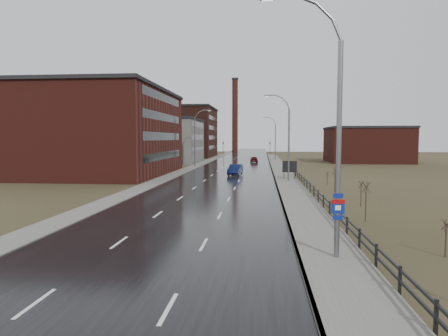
% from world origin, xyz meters
% --- Properties ---
extents(ground, '(320.00, 320.00, 0.00)m').
position_xyz_m(ground, '(0.00, 0.00, 0.00)').
color(ground, '#2D2819').
rests_on(ground, ground).
extents(road, '(14.00, 300.00, 0.06)m').
position_xyz_m(road, '(0.00, 60.00, 0.03)').
color(road, black).
rests_on(road, ground).
extents(sidewalk_right, '(3.20, 180.00, 0.18)m').
position_xyz_m(sidewalk_right, '(8.60, 35.00, 0.09)').
color(sidewalk_right, '#595651').
rests_on(sidewalk_right, ground).
extents(curb_right, '(0.16, 180.00, 0.18)m').
position_xyz_m(curb_right, '(7.08, 35.00, 0.09)').
color(curb_right, slate).
rests_on(curb_right, ground).
extents(sidewalk_left, '(2.40, 260.00, 0.12)m').
position_xyz_m(sidewalk_left, '(-8.20, 60.00, 0.06)').
color(sidewalk_left, '#595651').
rests_on(sidewalk_left, ground).
extents(warehouse_near, '(22.44, 28.56, 13.50)m').
position_xyz_m(warehouse_near, '(-20.99, 45.00, 6.76)').
color(warehouse_near, '#471914').
rests_on(warehouse_near, ground).
extents(warehouse_mid, '(16.32, 20.40, 10.50)m').
position_xyz_m(warehouse_mid, '(-17.99, 78.00, 5.26)').
color(warehouse_mid, slate).
rests_on(warehouse_mid, ground).
extents(warehouse_far, '(26.52, 24.48, 15.50)m').
position_xyz_m(warehouse_far, '(-22.99, 108.00, 7.76)').
color(warehouse_far, '#331611').
rests_on(warehouse_far, ground).
extents(building_right, '(18.36, 16.32, 8.50)m').
position_xyz_m(building_right, '(30.30, 82.00, 4.26)').
color(building_right, '#471914').
rests_on(building_right, ground).
extents(smokestack, '(2.70, 2.70, 30.70)m').
position_xyz_m(smokestack, '(-6.00, 150.00, 15.50)').
color(smokestack, '#331611').
rests_on(smokestack, ground).
extents(streetlight_main, '(3.91, 0.29, 12.11)m').
position_xyz_m(streetlight_main, '(8.47, 2.00, 6.06)').
color(streetlight_main, slate).
rests_on(streetlight_main, ground).
extents(streetlight_right_mid, '(3.36, 0.28, 11.35)m').
position_xyz_m(streetlight_right_mid, '(8.50, 36.00, 5.84)').
color(streetlight_right_mid, slate).
rests_on(streetlight_right_mid, ground).
extents(streetlight_left, '(3.36, 0.28, 11.35)m').
position_xyz_m(streetlight_left, '(-7.70, 62.00, 5.84)').
color(streetlight_left, slate).
rests_on(streetlight_left, ground).
extents(streetlight_right_far, '(3.36, 0.28, 11.35)m').
position_xyz_m(streetlight_right_far, '(8.50, 90.00, 5.84)').
color(streetlight_right_far, slate).
rests_on(streetlight_right_far, ground).
extents(guardrail, '(0.10, 53.05, 1.10)m').
position_xyz_m(guardrail, '(10.30, 18.31, 0.71)').
color(guardrail, black).
rests_on(guardrail, ground).
extents(shrub_b, '(0.44, 0.46, 1.82)m').
position_xyz_m(shrub_b, '(14.07, 3.05, 0.96)').
color(shrub_b, '#382D23').
rests_on(shrub_b, ground).
extents(shrub_c, '(0.65, 0.69, 2.77)m').
position_xyz_m(shrub_c, '(12.38, 11.09, 1.47)').
color(shrub_c, '#382D23').
rests_on(shrub_c, ground).
extents(shrub_d, '(0.51, 0.53, 2.12)m').
position_xyz_m(shrub_d, '(13.60, 17.46, 1.12)').
color(shrub_d, '#382D23').
rests_on(shrub_d, ground).
extents(shrub_e, '(0.63, 0.67, 2.69)m').
position_xyz_m(shrub_e, '(12.96, 25.92, 1.43)').
color(shrub_e, '#382D23').
rests_on(shrub_e, ground).
extents(shrub_f, '(0.39, 0.41, 1.61)m').
position_xyz_m(shrub_f, '(13.29, 32.89, 0.85)').
color(shrub_f, '#382D23').
rests_on(shrub_f, ground).
extents(billboard, '(1.96, 0.17, 2.60)m').
position_xyz_m(billboard, '(9.10, 38.51, 1.74)').
color(billboard, black).
rests_on(billboard, ground).
extents(traffic_light_left, '(0.58, 2.73, 5.30)m').
position_xyz_m(traffic_light_left, '(-8.00, 120.00, 4.60)').
color(traffic_light_left, black).
rests_on(traffic_light_left, ground).
extents(traffic_light_right, '(0.58, 2.73, 5.30)m').
position_xyz_m(traffic_light_right, '(8.00, 120.00, 4.60)').
color(traffic_light_right, black).
rests_on(traffic_light_right, ground).
extents(car_near, '(2.24, 5.10, 1.63)m').
position_xyz_m(car_near, '(1.25, 44.64, 0.82)').
color(car_near, '#0B133B').
rests_on(car_near, ground).
extents(car_far, '(1.99, 4.41, 1.47)m').
position_xyz_m(car_far, '(3.47, 77.52, 0.73)').
color(car_far, '#410A0D').
rests_on(car_far, ground).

